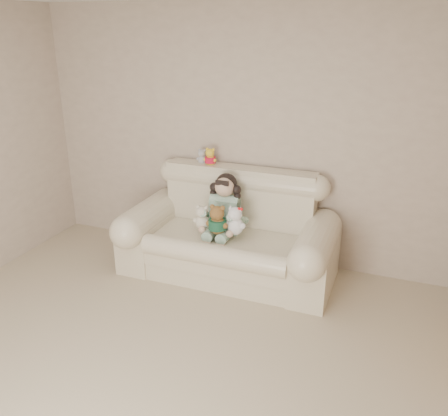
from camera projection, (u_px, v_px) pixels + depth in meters
floor at (119, 410)px, 3.14m from camera, size 5.00×5.00×0.00m
wall_back at (244, 138)px, 4.84m from camera, size 4.50×0.00×4.50m
sofa at (228, 227)px, 4.68m from camera, size 2.10×0.95×1.03m
seated_child at (225, 203)px, 4.69m from camera, size 0.40×0.48×0.61m
brown_teddy at (217, 217)px, 4.50m from camera, size 0.25×0.21×0.35m
white_cat at (235, 218)px, 4.50m from camera, size 0.26×0.22×0.34m
cream_teddy at (202, 215)px, 4.62m from camera, size 0.21×0.17×0.29m
yellow_mini_bear at (210, 155)px, 4.88m from camera, size 0.15×0.12×0.22m
grey_mini_plush at (202, 155)px, 4.94m from camera, size 0.13×0.10×0.19m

